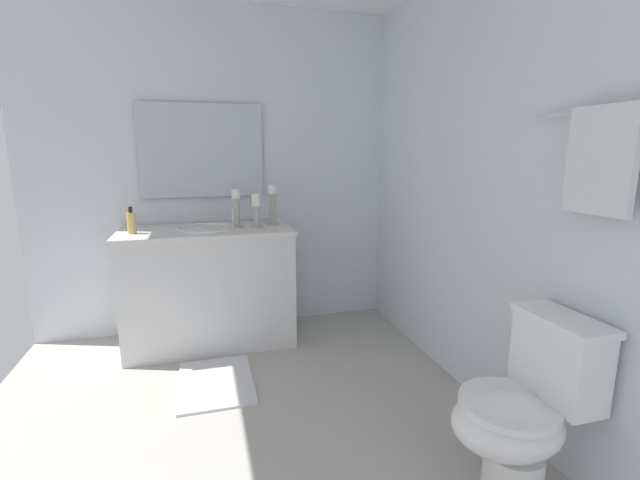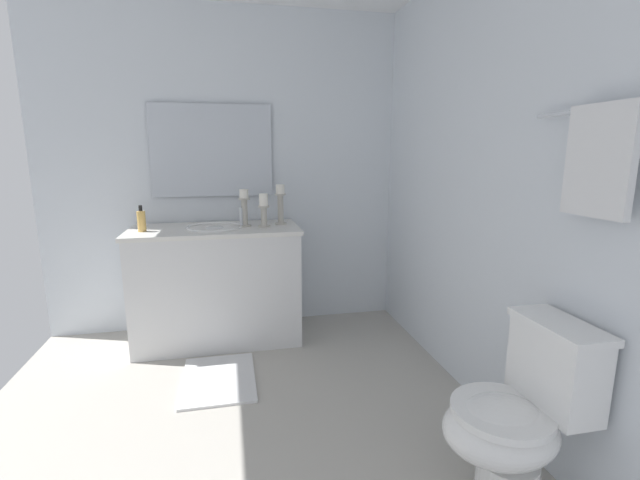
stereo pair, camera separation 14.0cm
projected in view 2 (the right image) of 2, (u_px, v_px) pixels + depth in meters
The scene contains 14 objects.
floor at pixel (236, 414), 2.35m from camera, with size 2.64×2.73×0.02m, color #B2ADA3.
wall_back at pixel (479, 182), 2.38m from camera, with size 2.64×0.04×2.45m, color silver.
wall_left at pixel (226, 173), 3.36m from camera, with size 0.04×2.73×2.45m, color silver.
vanity_cabinet at pixel (217, 284), 3.19m from camera, with size 0.58×1.21×0.85m.
sink_basin at pixel (215, 233), 3.11m from camera, with size 0.40×0.40×0.24m.
mirror at pixel (212, 151), 3.27m from camera, with size 0.02×0.90×0.68m, color silver.
candle_holder_tall at pixel (280, 204), 3.22m from camera, with size 0.09×0.09×0.30m.
candle_holder_short at pixel (264, 210), 3.12m from camera, with size 0.09×0.09×0.24m.
candle_holder_mid at pixel (244, 207), 3.13m from camera, with size 0.09×0.09×0.27m.
soap_bottle at pixel (141, 221), 2.94m from camera, with size 0.06×0.06×0.18m.
toilet at pixel (516, 417), 1.70m from camera, with size 0.39×0.54×0.75m.
towel_bar at pixel (610, 108), 1.48m from camera, with size 0.02×0.02×0.71m, color silver.
towel_near_vanity at pixel (599, 161), 1.51m from camera, with size 0.28×0.03×0.40m, color white.
bath_mat at pixel (219, 379), 2.68m from camera, with size 0.60×0.44×0.02m, color silver.
Camera 2 is at (2.16, 0.01, 1.39)m, focal length 24.28 mm.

